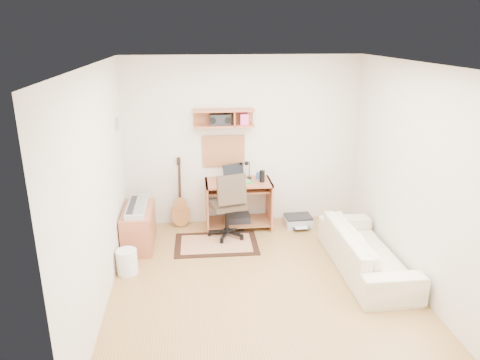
{
  "coord_description": "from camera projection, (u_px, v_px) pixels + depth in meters",
  "views": [
    {
      "loc": [
        -0.78,
        -4.74,
        2.94
      ],
      "look_at": [
        -0.15,
        1.05,
        1.0
      ],
      "focal_mm": 33.84,
      "sensor_mm": 36.0,
      "label": 1
    }
  ],
  "objects": [
    {
      "name": "boombox",
      "position": [
        220.0,
        119.0,
        6.67
      ],
      "size": [
        0.31,
        0.14,
        0.16
      ],
      "primitive_type": "cube",
      "color": "black",
      "rests_on": "wall_shelf"
    },
    {
      "name": "wall_shelf",
      "position": [
        224.0,
        118.0,
        6.68
      ],
      "size": [
        0.9,
        0.25,
        0.26
      ],
      "primitive_type": "cube",
      "color": "#B86141",
      "rests_on": "back_wall"
    },
    {
      "name": "ceiling",
      "position": [
        266.0,
        64.0,
        4.66
      ],
      "size": [
        3.6,
        4.0,
        0.01
      ],
      "primitive_type": "cube",
      "color": "white",
      "rests_on": "ground"
    },
    {
      "name": "laptop",
      "position": [
        237.0,
        174.0,
        6.8
      ],
      "size": [
        0.44,
        0.44,
        0.26
      ],
      "primitive_type": null,
      "rotation": [
        0.0,
        0.0,
        0.38
      ],
      "color": "silver",
      "rests_on": "desk"
    },
    {
      "name": "pencil_cup",
      "position": [
        258.0,
        176.0,
        6.97
      ],
      "size": [
        0.07,
        0.07,
        0.1
      ],
      "primitive_type": "cylinder",
      "color": "#335B9A",
      "rests_on": "desk"
    },
    {
      "name": "rug",
      "position": [
        216.0,
        244.0,
        6.51
      ],
      "size": [
        1.2,
        0.81,
        0.02
      ],
      "primitive_type": "cube",
      "rotation": [
        0.0,
        0.0,
        -0.02
      ],
      "color": "beige",
      "rests_on": "floor"
    },
    {
      "name": "wall_photo",
      "position": [
        117.0,
        124.0,
        6.16
      ],
      "size": [
        0.02,
        0.2,
        0.15
      ],
      "primitive_type": "cube",
      "color": "#4C8CBF",
      "rests_on": "left_wall"
    },
    {
      "name": "speaker",
      "position": [
        262.0,
        176.0,
        6.82
      ],
      "size": [
        0.08,
        0.08,
        0.18
      ],
      "primitive_type": "cylinder",
      "color": "black",
      "rests_on": "desk"
    },
    {
      "name": "sofa",
      "position": [
        367.0,
        244.0,
        5.72
      ],
      "size": [
        0.54,
        1.86,
        0.73
      ],
      "primitive_type": "imported",
      "rotation": [
        0.0,
        0.0,
        1.57
      ],
      "color": "beige",
      "rests_on": "floor"
    },
    {
      "name": "guitar",
      "position": [
        180.0,
        193.0,
        6.96
      ],
      "size": [
        0.32,
        0.22,
        1.1
      ],
      "primitive_type": null,
      "rotation": [
        0.0,
        0.0,
        0.15
      ],
      "color": "#B06C36",
      "rests_on": "floor"
    },
    {
      "name": "back_wall",
      "position": [
        243.0,
        142.0,
        6.96
      ],
      "size": [
        3.6,
        0.01,
        2.6
      ],
      "primitive_type": "cube",
      "color": "silver",
      "rests_on": "ground"
    },
    {
      "name": "music_keyboard",
      "position": [
        137.0,
        207.0,
        6.32
      ],
      "size": [
        0.25,
        0.81,
        0.07
      ],
      "primitive_type": "cube",
      "color": "#B2B5BA",
      "rests_on": "cabinet"
    },
    {
      "name": "task_chair",
      "position": [
        227.0,
        204.0,
        6.6
      ],
      "size": [
        0.64,
        0.64,
        1.03
      ],
      "primitive_type": null,
      "rotation": [
        0.0,
        0.0,
        0.25
      ],
      "color": "#392D21",
      "rests_on": "floor"
    },
    {
      "name": "desk",
      "position": [
        239.0,
        205.0,
        6.98
      ],
      "size": [
        1.0,
        0.55,
        0.75
      ],
      "primitive_type": null,
      "color": "#B86141",
      "rests_on": "floor"
    },
    {
      "name": "cabinet",
      "position": [
        138.0,
        227.0,
        6.42
      ],
      "size": [
        0.4,
        0.9,
        0.55
      ],
      "primitive_type": "cube",
      "color": "#B86141",
      "rests_on": "floor"
    },
    {
      "name": "floor",
      "position": [
        262.0,
        285.0,
        5.48
      ],
      "size": [
        3.6,
        4.0,
        0.01
      ],
      "primitive_type": "cube",
      "color": "#AA7F47",
      "rests_on": "ground"
    },
    {
      "name": "printer",
      "position": [
        298.0,
        221.0,
        7.11
      ],
      "size": [
        0.43,
        0.34,
        0.16
      ],
      "primitive_type": "cube",
      "rotation": [
        0.0,
        0.0,
        0.03
      ],
      "color": "#A5A8AA",
      "rests_on": "floor"
    },
    {
      "name": "desk_lamp",
      "position": [
        249.0,
        169.0,
        6.96
      ],
      "size": [
        0.1,
        0.1,
        0.29
      ],
      "primitive_type": null,
      "color": "black",
      "rests_on": "desk"
    },
    {
      "name": "left_wall",
      "position": [
        99.0,
        189.0,
        4.88
      ],
      "size": [
        0.01,
        4.0,
        2.6
      ],
      "primitive_type": "cube",
      "color": "silver",
      "rests_on": "ground"
    },
    {
      "name": "right_wall",
      "position": [
        417.0,
        178.0,
        5.25
      ],
      "size": [
        0.01,
        4.0,
        2.6
      ],
      "primitive_type": "cube",
      "color": "silver",
      "rests_on": "ground"
    },
    {
      "name": "cork_board",
      "position": [
        224.0,
        151.0,
        6.95
      ],
      "size": [
        0.64,
        0.03,
        0.49
      ],
      "primitive_type": "cube",
      "color": "tan",
      "rests_on": "back_wall"
    },
    {
      "name": "waste_basket",
      "position": [
        127.0,
        262.0,
        5.7
      ],
      "size": [
        0.32,
        0.32,
        0.32
      ],
      "primitive_type": "cylinder",
      "rotation": [
        0.0,
        0.0,
        0.26
      ],
      "color": "white",
      "rests_on": "floor"
    }
  ]
}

